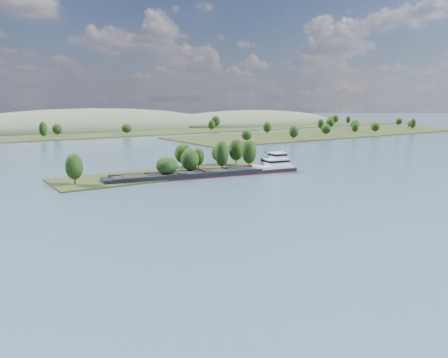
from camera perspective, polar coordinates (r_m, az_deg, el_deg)
ground at (r=142.00m, az=3.91°, el=-2.79°), size 1800.00×1800.00×0.00m
tree_island at (r=194.37m, az=-4.94°, el=2.02°), size 100.00×30.06×14.89m
right_bank at (r=429.30m, az=14.18°, el=5.91°), size 320.00×90.00×13.64m
back_shoreline at (r=401.47m, az=-20.18°, el=5.27°), size 900.00×60.00×15.25m
hill_east at (r=575.15m, az=3.52°, el=7.19°), size 260.00×140.00×36.00m
hill_west at (r=511.66m, az=-17.00°, el=6.36°), size 320.00×160.00×44.00m
cargo_barge at (r=187.77m, az=-0.72°, el=0.94°), size 85.87×24.34×11.55m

